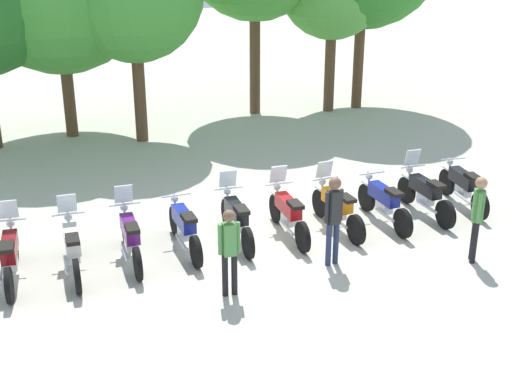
# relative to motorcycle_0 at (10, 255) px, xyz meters

# --- Properties ---
(ground_plane) EXTENTS (80.00, 80.00, 0.00)m
(ground_plane) POSITION_rel_motorcycle_0_xyz_m (4.98, -0.07, -0.52)
(ground_plane) COLOR #BCB7A8
(motorcycle_0) EXTENTS (0.63, 2.19, 1.37)m
(motorcycle_0) POSITION_rel_motorcycle_0_xyz_m (0.00, 0.00, 0.00)
(motorcycle_0) COLOR black
(motorcycle_0) RESTS_ON ground_plane
(motorcycle_1) EXTENTS (0.62, 2.19, 1.37)m
(motorcycle_1) POSITION_rel_motorcycle_0_xyz_m (1.10, -0.09, 0.00)
(motorcycle_1) COLOR black
(motorcycle_1) RESTS_ON ground_plane
(motorcycle_2) EXTENTS (0.62, 2.19, 1.37)m
(motorcycle_2) POSITION_rel_motorcycle_0_xyz_m (2.21, 0.01, 0.00)
(motorcycle_2) COLOR black
(motorcycle_2) RESTS_ON ground_plane
(motorcycle_3) EXTENTS (0.62, 2.19, 0.99)m
(motorcycle_3) POSITION_rel_motorcycle_0_xyz_m (3.32, 0.10, -0.01)
(motorcycle_3) COLOR black
(motorcycle_3) RESTS_ON ground_plane
(motorcycle_4) EXTENTS (0.62, 2.19, 1.37)m
(motorcycle_4) POSITION_rel_motorcycle_0_xyz_m (4.43, 0.12, 0.00)
(motorcycle_4) COLOR black
(motorcycle_4) RESTS_ON ground_plane
(motorcycle_5) EXTENTS (0.62, 2.19, 1.37)m
(motorcycle_5) POSITION_rel_motorcycle_0_xyz_m (5.53, -0.01, 0.00)
(motorcycle_5) COLOR black
(motorcycle_5) RESTS_ON ground_plane
(motorcycle_6) EXTENTS (0.62, 2.19, 1.37)m
(motorcycle_6) POSITION_rel_motorcycle_0_xyz_m (6.64, -0.08, 0.00)
(motorcycle_6) COLOR black
(motorcycle_6) RESTS_ON ground_plane
(motorcycle_7) EXTENTS (0.62, 2.19, 0.99)m
(motorcycle_7) POSITION_rel_motorcycle_0_xyz_m (7.74, -0.16, -0.01)
(motorcycle_7) COLOR black
(motorcycle_7) RESTS_ON ground_plane
(motorcycle_8) EXTENTS (0.62, 2.19, 1.37)m
(motorcycle_8) POSITION_rel_motorcycle_0_xyz_m (8.85, -0.07, 0.00)
(motorcycle_8) COLOR black
(motorcycle_8) RESTS_ON ground_plane
(motorcycle_9) EXTENTS (0.67, 2.18, 0.99)m
(motorcycle_9) POSITION_rel_motorcycle_0_xyz_m (9.96, 0.05, -0.01)
(motorcycle_9) COLOR black
(motorcycle_9) RESTS_ON ground_plane
(person_0) EXTENTS (0.40, 0.23, 1.64)m
(person_0) POSITION_rel_motorcycle_0_xyz_m (3.59, -1.94, 0.43)
(person_0) COLOR black
(person_0) RESTS_ON ground_plane
(person_1) EXTENTS (0.41, 0.27, 1.80)m
(person_1) POSITION_rel_motorcycle_0_xyz_m (5.81, -1.52, 0.55)
(person_1) COLOR #232D4C
(person_1) RESTS_ON ground_plane
(person_2) EXTENTS (0.32, 0.38, 1.75)m
(person_2) POSITION_rel_motorcycle_0_xyz_m (8.45, -2.37, 0.51)
(person_2) COLOR black
(person_2) RESTS_ON ground_plane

